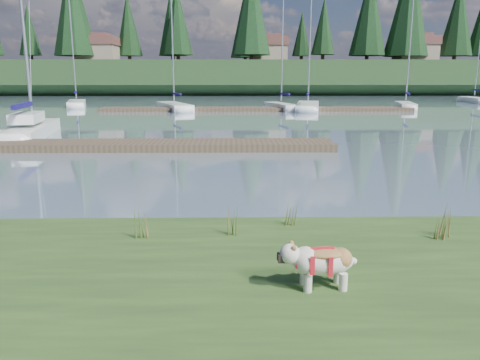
{
  "coord_description": "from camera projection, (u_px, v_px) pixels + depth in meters",
  "views": [
    {
      "loc": [
        -0.04,
        -9.64,
        2.86
      ],
      "look_at": [
        0.11,
        -0.5,
        0.82
      ],
      "focal_mm": 35.0,
      "sensor_mm": 36.0,
      "label": 1
    }
  ],
  "objects": [
    {
      "name": "ground",
      "position": [
        233.0,
        111.0,
        39.31
      ],
      "size": [
        200.0,
        200.0,
        0.0
      ],
      "primitive_type": "plane",
      "color": "#7B93A4",
      "rests_on": "ground"
    },
    {
      "name": "ridge",
      "position": [
        232.0,
        78.0,
        80.73
      ],
      "size": [
        200.0,
        20.0,
        5.0
      ],
      "primitive_type": "cube",
      "color": "#1C3318",
      "rests_on": "ground"
    },
    {
      "name": "bulldog",
      "position": [
        322.0,
        260.0,
        5.61
      ],
      "size": [
        0.94,
        0.44,
        0.56
      ],
      "rotation": [
        0.0,
        0.0,
        3.21
      ],
      "color": "silver",
      "rests_on": "bank"
    },
    {
      "name": "sailboat_main",
      "position": [
        33.0,
        127.0,
        23.12
      ],
      "size": [
        3.05,
        8.22,
        11.69
      ],
      "rotation": [
        0.0,
        0.0,
        1.76
      ],
      "color": "white",
      "rests_on": "ground"
    },
    {
      "name": "dock_near",
      "position": [
        133.0,
        145.0,
        18.71
      ],
      "size": [
        16.0,
        2.0,
        0.3
      ],
      "primitive_type": "cube",
      "color": "#4C3D2C",
      "rests_on": "ground"
    },
    {
      "name": "dock_far",
      "position": [
        256.0,
        109.0,
        39.31
      ],
      "size": [
        26.0,
        2.2,
        0.3
      ],
      "primitive_type": "cube",
      "color": "#4C3D2C",
      "rests_on": "ground"
    },
    {
      "name": "sailboat_bg_0",
      "position": [
        77.0,
        103.0,
        45.28
      ],
      "size": [
        3.47,
        7.64,
        10.96
      ],
      "rotation": [
        0.0,
        0.0,
        1.85
      ],
      "color": "white",
      "rests_on": "ground"
    },
    {
      "name": "sailboat_bg_1",
      "position": [
        172.0,
        105.0,
        41.31
      ],
      "size": [
        4.31,
        8.24,
        12.18
      ],
      "rotation": [
        0.0,
        0.0,
        1.92
      ],
      "color": "white",
      "rests_on": "ground"
    },
    {
      "name": "sailboat_bg_2",
      "position": [
        279.0,
        106.0,
        40.96
      ],
      "size": [
        2.78,
        6.44,
        9.7
      ],
      "rotation": [
        0.0,
        0.0,
        1.82
      ],
      "color": "white",
      "rests_on": "ground"
    },
    {
      "name": "sailboat_bg_3",
      "position": [
        308.0,
        105.0,
        41.72
      ],
      "size": [
        3.43,
        9.39,
        13.4
      ],
      "rotation": [
        0.0,
        0.0,
        1.39
      ],
      "color": "white",
      "rests_on": "ground"
    },
    {
      "name": "sailboat_bg_4",
      "position": [
        405.0,
        105.0,
        42.2
      ],
      "size": [
        2.64,
        6.5,
        9.59
      ],
      "rotation": [
        0.0,
        0.0,
        1.35
      ],
      "color": "white",
      "rests_on": "ground"
    },
    {
      "name": "sailboat_bg_5",
      "position": [
        472.0,
        99.0,
        52.52
      ],
      "size": [
        2.3,
        7.43,
        10.52
      ],
      "rotation": [
        0.0,
        0.0,
        1.45
      ],
      "color": "white",
      "rests_on": "ground"
    },
    {
      "name": "weed_0",
      "position": [
        232.0,
        222.0,
        7.53
      ],
      "size": [
        0.17,
        0.14,
        0.5
      ],
      "color": "#475B23",
      "rests_on": "bank"
    },
    {
      "name": "weed_1",
      "position": [
        291.0,
        216.0,
        7.97
      ],
      "size": [
        0.17,
        0.14,
        0.43
      ],
      "color": "#475B23",
      "rests_on": "bank"
    },
    {
      "name": "weed_2",
      "position": [
        449.0,
        218.0,
        7.44
      ],
      "size": [
        0.17,
        0.14,
        0.7
      ],
      "color": "#475B23",
      "rests_on": "bank"
    },
    {
      "name": "weed_3",
      "position": [
        141.0,
        225.0,
        7.38
      ],
      "size": [
        0.17,
        0.14,
        0.48
      ],
      "color": "#475B23",
      "rests_on": "bank"
    },
    {
      "name": "weed_4",
      "position": [
        442.0,
        228.0,
        7.35
      ],
      "size": [
        0.17,
        0.14,
        0.41
      ],
      "color": "#475B23",
      "rests_on": "bank"
    },
    {
      "name": "mud_lip",
      "position": [
        235.0,
        234.0,
        8.45
      ],
      "size": [
        60.0,
        0.5,
        0.14
      ],
      "primitive_type": "cube",
      "color": "#33281C",
      "rests_on": "ground"
    },
    {
      "name": "conifer_2",
      "position": [
        72.0,
        6.0,
        73.04
      ],
      "size": [
        6.6,
        6.6,
        16.05
      ],
      "color": "#382619",
      "rests_on": "ridge"
    },
    {
      "name": "conifer_3",
      "position": [
        172.0,
        22.0,
        77.59
      ],
      "size": [
        4.84,
        4.84,
        12.25
      ],
      "color": "#382619",
      "rests_on": "ridge"
    },
    {
      "name": "conifer_4",
      "position": [
        251.0,
        8.0,
        71.65
      ],
      "size": [
        6.16,
        6.16,
        15.1
      ],
      "color": "#382619",
      "rests_on": "ridge"
    },
    {
      "name": "conifer_5",
      "position": [
        324.0,
        26.0,
        76.25
      ],
      "size": [
        3.96,
        3.96,
        10.35
      ],
      "color": "#382619",
      "rests_on": "ridge"
    },
    {
      "name": "conifer_6",
      "position": [
        409.0,
        4.0,
        73.82
      ],
      "size": [
        7.04,
        7.04,
        17.0
      ],
      "color": "#382619",
      "rests_on": "ridge"
    },
    {
      "name": "house_0",
      "position": [
        98.0,
        48.0,
        76.4
      ],
      "size": [
        6.3,
        5.3,
        4.65
      ],
      "color": "gray",
      "rests_on": "ridge"
    },
    {
      "name": "house_1",
      "position": [
        268.0,
        49.0,
        77.84
      ],
      "size": [
        6.3,
        5.3,
        4.65
      ],
      "color": "gray",
      "rests_on": "ridge"
    },
    {
      "name": "house_2",
      "position": [
        416.0,
        48.0,
        76.28
      ],
      "size": [
        6.3,
        5.3,
        4.65
      ],
      "color": "gray",
      "rests_on": "ridge"
    }
  ]
}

